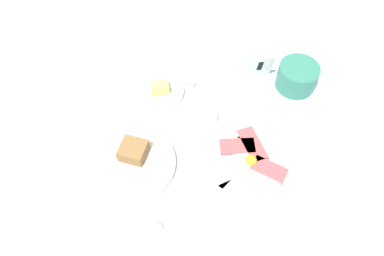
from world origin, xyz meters
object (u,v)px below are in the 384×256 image
object	(u,v)px
butter_dish	(160,92)
teaspoon_near_cup	(159,227)
breakfast_plate	(254,164)
teaspoon_by_saucer	(213,102)
sugar_cup	(297,76)
number_card	(259,63)
teaspoon_stray	(192,84)
bread_plate	(131,161)

from	to	relation	value
butter_dish	teaspoon_near_cup	bearing A→B (deg)	-88.17
breakfast_plate	teaspoon_by_saucer	size ratio (longest dim) A/B	1.32
sugar_cup	number_card	world-z (taller)	number_card
teaspoon_by_saucer	butter_dish	bearing A→B (deg)	-100.80
sugar_cup	teaspoon_by_saucer	size ratio (longest dim) A/B	0.48
teaspoon_stray	butter_dish	bearing A→B (deg)	74.11
bread_plate	butter_dish	size ratio (longest dim) A/B	1.66
breakfast_plate	number_card	size ratio (longest dim) A/B	3.47
breakfast_plate	teaspoon_by_saucer	world-z (taller)	breakfast_plate
sugar_cup	butter_dish	size ratio (longest dim) A/B	0.84
number_card	teaspoon_stray	bearing A→B (deg)	-172.90
bread_plate	butter_dish	world-z (taller)	bread_plate
breakfast_plate	teaspoon_by_saucer	distance (m)	0.18
number_card	teaspoon_near_cup	xyz separation A→B (m)	(-0.22, -0.39, -0.03)
sugar_cup	teaspoon_near_cup	size ratio (longest dim) A/B	0.48
sugar_cup	teaspoon_stray	xyz separation A→B (m)	(-0.24, 0.00, -0.03)
bread_plate	sugar_cup	size ratio (longest dim) A/B	1.98
teaspoon_stray	sugar_cup	bearing A→B (deg)	-126.07
teaspoon_by_saucer	teaspoon_stray	xyz separation A→B (m)	(-0.05, 0.06, 0.00)
butter_dish	number_card	world-z (taller)	number_card
breakfast_plate	number_card	xyz separation A→B (m)	(0.03, 0.26, 0.03)
sugar_cup	teaspoon_by_saucer	distance (m)	0.21
butter_dish	teaspoon_by_saucer	size ratio (longest dim) A/B	0.57
butter_dish	number_card	bearing A→B (deg)	14.80
number_card	teaspoon_by_saucer	xyz separation A→B (m)	(-0.11, -0.09, -0.03)
sugar_cup	teaspoon_near_cup	world-z (taller)	sugar_cup
breakfast_plate	bread_plate	bearing A→B (deg)	178.04
bread_plate	teaspoon_stray	world-z (taller)	bread_plate
breakfast_plate	butter_dish	distance (m)	0.28
number_card	teaspoon_near_cup	size ratio (longest dim) A/B	0.38
sugar_cup	teaspoon_by_saucer	xyz separation A→B (m)	(-0.20, -0.05, -0.03)
number_card	teaspoon_stray	xyz separation A→B (m)	(-0.16, -0.03, -0.03)
sugar_cup	teaspoon_stray	size ratio (longest dim) A/B	0.55
breakfast_plate	sugar_cup	size ratio (longest dim) A/B	2.77
number_card	teaspoon_by_saucer	distance (m)	0.15
butter_dish	breakfast_plate	bearing A→B (deg)	-44.74
sugar_cup	number_card	bearing A→B (deg)	156.47
teaspoon_by_saucer	teaspoon_stray	size ratio (longest dim) A/B	1.15
teaspoon_near_cup	teaspoon_stray	size ratio (longest dim) A/B	1.15
butter_dish	teaspoon_stray	xyz separation A→B (m)	(0.08, 0.03, -0.00)
butter_dish	teaspoon_stray	bearing A→B (deg)	19.50
butter_dish	teaspoon_stray	distance (m)	0.08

